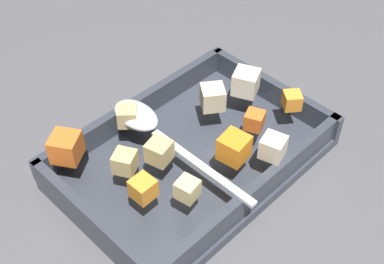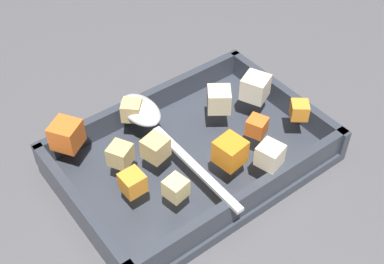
{
  "view_description": "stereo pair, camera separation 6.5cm",
  "coord_description": "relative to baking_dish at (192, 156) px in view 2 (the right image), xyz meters",
  "views": [
    {
      "loc": [
        -0.35,
        -0.32,
        0.51
      ],
      "look_at": [
        -0.02,
        0.0,
        0.06
      ],
      "focal_mm": 48.29,
      "sensor_mm": 36.0,
      "label": 1
    },
    {
      "loc": [
        -0.3,
        -0.37,
        0.51
      ],
      "look_at": [
        -0.02,
        0.0,
        0.06
      ],
      "focal_mm": 48.29,
      "sensor_mm": 36.0,
      "label": 2
    }
  ],
  "objects": [
    {
      "name": "ground_plane",
      "position": [
        0.02,
        -0.0,
        -0.01
      ],
      "size": [
        4.0,
        4.0,
        0.0
      ],
      "primitive_type": "plane",
      "color": "#4C4C51"
    },
    {
      "name": "baking_dish",
      "position": [
        0.0,
        0.0,
        0.0
      ],
      "size": [
        0.34,
        0.23,
        0.05
      ],
      "color": "#333842",
      "rests_on": "ground_plane"
    },
    {
      "name": "carrot_chunk_under_handle",
      "position": [
        -0.13,
        0.08,
        0.05
      ],
      "size": [
        0.05,
        0.05,
        0.03
      ],
      "primitive_type": "cube",
      "rotation": [
        0.0,
        0.0,
        5.29
      ],
      "color": "orange",
      "rests_on": "baking_dish"
    },
    {
      "name": "carrot_chunk_heap_side",
      "position": [
        -0.11,
        -0.03,
        0.05
      ],
      "size": [
        0.03,
        0.03,
        0.03
      ],
      "primitive_type": "cube",
      "rotation": [
        0.0,
        0.0,
        0.02
      ],
      "color": "orange",
      "rests_on": "baking_dish"
    },
    {
      "name": "carrot_chunk_center",
      "position": [
        0.01,
        -0.06,
        0.05
      ],
      "size": [
        0.04,
        0.04,
        0.03
      ],
      "primitive_type": "cube",
      "rotation": [
        0.0,
        0.0,
        1.71
      ],
      "color": "orange",
      "rests_on": "baking_dish"
    },
    {
      "name": "carrot_chunk_near_left",
      "position": [
        0.14,
        -0.05,
        0.05
      ],
      "size": [
        0.03,
        0.03,
        0.02
      ],
      "primitive_type": "cube",
      "rotation": [
        0.0,
        0.0,
        2.47
      ],
      "color": "orange",
      "rests_on": "baking_dish"
    },
    {
      "name": "carrot_chunk_far_right",
      "position": [
        0.07,
        -0.04,
        0.05
      ],
      "size": [
        0.03,
        0.03,
        0.02
      ],
      "primitive_type": "cube",
      "rotation": [
        0.0,
        0.0,
        1.97
      ],
      "color": "orange",
      "rests_on": "baking_dish"
    },
    {
      "name": "potato_chunk_corner_se",
      "position": [
        -0.04,
        0.08,
        0.05
      ],
      "size": [
        0.04,
        0.04,
        0.03
      ],
      "primitive_type": "cube",
      "rotation": [
        0.0,
        0.0,
        2.37
      ],
      "color": "tan",
      "rests_on": "baking_dish"
    },
    {
      "name": "potato_chunk_front_center",
      "position": [
        -0.09,
        0.02,
        0.05
      ],
      "size": [
        0.03,
        0.03,
        0.03
      ],
      "primitive_type": "cube",
      "rotation": [
        0.0,
        0.0,
        2.07
      ],
      "color": "tan",
      "rests_on": "baking_dish"
    },
    {
      "name": "potato_chunk_mid_right",
      "position": [
        0.06,
        0.02,
        0.05
      ],
      "size": [
        0.04,
        0.04,
        0.03
      ],
      "primitive_type": "cube",
      "rotation": [
        0.0,
        0.0,
        5.65
      ],
      "color": "beige",
      "rests_on": "baking_dish"
    },
    {
      "name": "potato_chunk_near_right",
      "position": [
        -0.07,
        -0.06,
        0.05
      ],
      "size": [
        0.03,
        0.03,
        0.02
      ],
      "primitive_type": "cube",
      "rotation": [
        0.0,
        0.0,
        0.18
      ],
      "color": "#E0CC89",
      "rests_on": "baking_dish"
    },
    {
      "name": "potato_chunk_corner_ne",
      "position": [
        -0.05,
        0.0,
        0.05
      ],
      "size": [
        0.03,
        0.03,
        0.03
      ],
      "primitive_type": "cube",
      "rotation": [
        0.0,
        0.0,
        0.25
      ],
      "color": "tan",
      "rests_on": "baking_dish"
    },
    {
      "name": "parsnip_chunk_heap_top",
      "position": [
        0.12,
        0.01,
        0.05
      ],
      "size": [
        0.04,
        0.04,
        0.03
      ],
      "primitive_type": "cube",
      "rotation": [
        0.0,
        0.0,
        3.57
      ],
      "color": "silver",
      "rests_on": "baking_dish"
    },
    {
      "name": "parsnip_chunk_far_left",
      "position": [
        0.05,
        -0.09,
        0.05
      ],
      "size": [
        0.03,
        0.03,
        0.03
      ],
      "primitive_type": "cube",
      "rotation": [
        0.0,
        0.0,
        1.84
      ],
      "color": "beige",
      "rests_on": "baking_dish"
    },
    {
      "name": "serving_spoon",
      "position": [
        -0.03,
        0.06,
        0.04
      ],
      "size": [
        0.04,
        0.24,
        0.02
      ],
      "rotation": [
        0.0,
        0.0,
        4.71
      ],
      "color": "silver",
      "rests_on": "baking_dish"
    }
  ]
}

